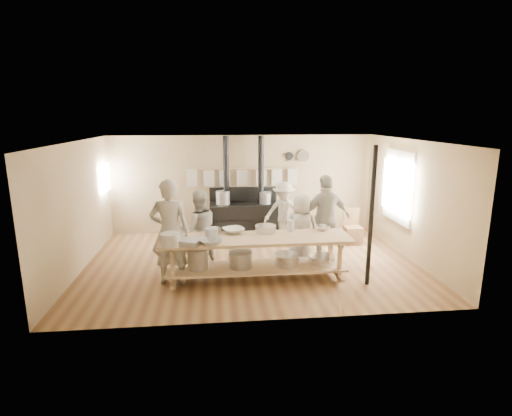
{
  "coord_description": "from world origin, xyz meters",
  "views": [
    {
      "loc": [
        -0.76,
        -8.08,
        3.09
      ],
      "look_at": [
        0.11,
        0.2,
        1.16
      ],
      "focal_mm": 28.0,
      "sensor_mm": 36.0,
      "label": 1
    }
  ],
  "objects_px": {
    "cook_left": "(199,229)",
    "cook_right": "(326,219)",
    "chair": "(352,233)",
    "roasting_pan": "(187,242)",
    "cook_by_window": "(284,212)",
    "stove": "(244,216)",
    "prep_table": "(256,254)",
    "cook_far_left": "(170,232)",
    "cook_center": "(301,230)"
  },
  "relations": [
    {
      "from": "cook_left",
      "to": "cook_right",
      "type": "xyz_separation_m",
      "value": [
        2.7,
        0.08,
        0.14
      ]
    },
    {
      "from": "cook_left",
      "to": "roasting_pan",
      "type": "height_order",
      "value": "cook_left"
    },
    {
      "from": "cook_left",
      "to": "roasting_pan",
      "type": "xyz_separation_m",
      "value": [
        -0.16,
        -1.13,
        0.09
      ]
    },
    {
      "from": "cook_far_left",
      "to": "cook_by_window",
      "type": "distance_m",
      "value": 3.43
    },
    {
      "from": "cook_center",
      "to": "cook_right",
      "type": "relative_size",
      "value": 0.8
    },
    {
      "from": "cook_right",
      "to": "roasting_pan",
      "type": "bearing_deg",
      "value": 14.65
    },
    {
      "from": "chair",
      "to": "cook_right",
      "type": "bearing_deg",
      "value": -131.11
    },
    {
      "from": "cook_by_window",
      "to": "prep_table",
      "type": "bearing_deg",
      "value": -96.2
    },
    {
      "from": "cook_by_window",
      "to": "cook_center",
      "type": "bearing_deg",
      "value": -70.51
    },
    {
      "from": "prep_table",
      "to": "cook_by_window",
      "type": "distance_m",
      "value": 2.52
    },
    {
      "from": "prep_table",
      "to": "roasting_pan",
      "type": "distance_m",
      "value": 1.35
    },
    {
      "from": "cook_far_left",
      "to": "cook_left",
      "type": "distance_m",
      "value": 0.95
    },
    {
      "from": "prep_table",
      "to": "cook_right",
      "type": "height_order",
      "value": "cook_right"
    },
    {
      "from": "stove",
      "to": "cook_left",
      "type": "height_order",
      "value": "stove"
    },
    {
      "from": "cook_far_left",
      "to": "roasting_pan",
      "type": "xyz_separation_m",
      "value": [
        0.33,
        -0.35,
        -0.1
      ]
    },
    {
      "from": "stove",
      "to": "chair",
      "type": "height_order",
      "value": "stove"
    },
    {
      "from": "cook_far_left",
      "to": "cook_left",
      "type": "relative_size",
      "value": 1.23
    },
    {
      "from": "prep_table",
      "to": "cook_far_left",
      "type": "relative_size",
      "value": 1.81
    },
    {
      "from": "prep_table",
      "to": "cook_center",
      "type": "xyz_separation_m",
      "value": [
        1.04,
        0.73,
        0.24
      ]
    },
    {
      "from": "cook_left",
      "to": "chair",
      "type": "height_order",
      "value": "cook_left"
    },
    {
      "from": "cook_right",
      "to": "prep_table",
      "type": "bearing_deg",
      "value": 20.48
    },
    {
      "from": "cook_left",
      "to": "cook_center",
      "type": "bearing_deg",
      "value": 167.17
    },
    {
      "from": "prep_table",
      "to": "cook_far_left",
      "type": "height_order",
      "value": "cook_far_left"
    },
    {
      "from": "cook_center",
      "to": "roasting_pan",
      "type": "xyz_separation_m",
      "value": [
        -2.3,
        -1.06,
        0.14
      ]
    },
    {
      "from": "stove",
      "to": "chair",
      "type": "distance_m",
      "value": 2.82
    },
    {
      "from": "stove",
      "to": "prep_table",
      "type": "relative_size",
      "value": 0.72
    },
    {
      "from": "stove",
      "to": "cook_left",
      "type": "xyz_separation_m",
      "value": [
        -1.1,
        -2.21,
        0.29
      ]
    },
    {
      "from": "cook_far_left",
      "to": "cook_center",
      "type": "bearing_deg",
      "value": -163.67
    },
    {
      "from": "cook_right",
      "to": "roasting_pan",
      "type": "distance_m",
      "value": 3.11
    },
    {
      "from": "cook_far_left",
      "to": "cook_center",
      "type": "distance_m",
      "value": 2.74
    },
    {
      "from": "cook_center",
      "to": "cook_right",
      "type": "xyz_separation_m",
      "value": [
        0.56,
        0.15,
        0.19
      ]
    },
    {
      "from": "cook_by_window",
      "to": "roasting_pan",
      "type": "height_order",
      "value": "cook_by_window"
    },
    {
      "from": "cook_far_left",
      "to": "chair",
      "type": "bearing_deg",
      "value": -153.78
    },
    {
      "from": "cook_far_left",
      "to": "cook_left",
      "type": "xyz_separation_m",
      "value": [
        0.49,
        0.79,
        -0.19
      ]
    },
    {
      "from": "stove",
      "to": "cook_right",
      "type": "relative_size",
      "value": 1.38
    },
    {
      "from": "cook_left",
      "to": "chair",
      "type": "bearing_deg",
      "value": -173.28
    },
    {
      "from": "prep_table",
      "to": "cook_far_left",
      "type": "bearing_deg",
      "value": 179.37
    },
    {
      "from": "stove",
      "to": "cook_right",
      "type": "distance_m",
      "value": 2.7
    },
    {
      "from": "cook_right",
      "to": "stove",
      "type": "bearing_deg",
      "value": -61.45
    },
    {
      "from": "cook_far_left",
      "to": "stove",
      "type": "bearing_deg",
      "value": -116.8
    },
    {
      "from": "prep_table",
      "to": "cook_by_window",
      "type": "relative_size",
      "value": 2.38
    },
    {
      "from": "prep_table",
      "to": "chair",
      "type": "xyz_separation_m",
      "value": [
        2.62,
        1.99,
        -0.27
      ]
    },
    {
      "from": "cook_left",
      "to": "chair",
      "type": "xyz_separation_m",
      "value": [
        3.71,
        1.18,
        -0.55
      ]
    },
    {
      "from": "cook_far_left",
      "to": "cook_right",
      "type": "bearing_deg",
      "value": -163.74
    },
    {
      "from": "cook_by_window",
      "to": "chair",
      "type": "distance_m",
      "value": 1.78
    },
    {
      "from": "cook_left",
      "to": "cook_right",
      "type": "relative_size",
      "value": 0.86
    },
    {
      "from": "cook_left",
      "to": "cook_center",
      "type": "relative_size",
      "value": 1.07
    },
    {
      "from": "stove",
      "to": "roasting_pan",
      "type": "bearing_deg",
      "value": -110.6
    },
    {
      "from": "stove",
      "to": "prep_table",
      "type": "height_order",
      "value": "stove"
    },
    {
      "from": "cook_left",
      "to": "cook_center",
      "type": "xyz_separation_m",
      "value": [
        2.14,
        -0.07,
        -0.05
      ]
    }
  ]
}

